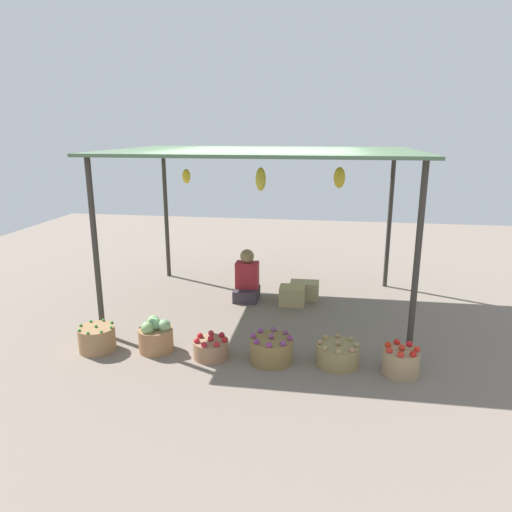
{
  "coord_description": "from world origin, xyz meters",
  "views": [
    {
      "loc": [
        0.89,
        -6.38,
        2.51
      ],
      "look_at": [
        0.0,
        -0.65,
        0.95
      ],
      "focal_mm": 32.9,
      "sensor_mm": 36.0,
      "label": 1
    }
  ],
  "objects_px": {
    "basket_red_tomatoes": "(401,361)",
    "wooden_crate_near_vendor": "(292,296)",
    "vendor_person": "(247,280)",
    "basket_green_chilies": "(97,339)",
    "basket_cabbages": "(156,336)",
    "basket_potatoes": "(338,354)",
    "basket_purple_onions": "(271,349)",
    "wooden_crate_stacked_rear": "(304,290)",
    "basket_red_apples": "(211,348)"
  },
  "relations": [
    {
      "from": "basket_red_tomatoes",
      "to": "wooden_crate_stacked_rear",
      "type": "bearing_deg",
      "value": 117.9
    },
    {
      "from": "wooden_crate_stacked_rear",
      "to": "basket_purple_onions",
      "type": "bearing_deg",
      "value": -96.92
    },
    {
      "from": "vendor_person",
      "to": "wooden_crate_stacked_rear",
      "type": "bearing_deg",
      "value": 10.12
    },
    {
      "from": "vendor_person",
      "to": "wooden_crate_stacked_rear",
      "type": "xyz_separation_m",
      "value": [
        0.87,
        0.15,
        -0.16
      ]
    },
    {
      "from": "wooden_crate_stacked_rear",
      "to": "basket_green_chilies",
      "type": "bearing_deg",
      "value": -137.27
    },
    {
      "from": "basket_purple_onions",
      "to": "wooden_crate_stacked_rear",
      "type": "height_order",
      "value": "basket_purple_onions"
    },
    {
      "from": "wooden_crate_stacked_rear",
      "to": "basket_cabbages",
      "type": "bearing_deg",
      "value": -128.5
    },
    {
      "from": "vendor_person",
      "to": "wooden_crate_near_vendor",
      "type": "height_order",
      "value": "vendor_person"
    },
    {
      "from": "basket_potatoes",
      "to": "basket_red_tomatoes",
      "type": "height_order",
      "value": "basket_red_tomatoes"
    },
    {
      "from": "vendor_person",
      "to": "basket_red_tomatoes",
      "type": "height_order",
      "value": "vendor_person"
    },
    {
      "from": "basket_purple_onions",
      "to": "wooden_crate_stacked_rear",
      "type": "xyz_separation_m",
      "value": [
        0.25,
        2.08,
        -0.01
      ]
    },
    {
      "from": "vendor_person",
      "to": "basket_green_chilies",
      "type": "relative_size",
      "value": 1.85
    },
    {
      "from": "basket_red_tomatoes",
      "to": "wooden_crate_near_vendor",
      "type": "distance_m",
      "value": 2.27
    },
    {
      "from": "vendor_person",
      "to": "basket_red_apples",
      "type": "xyz_separation_m",
      "value": [
        -0.08,
        -1.95,
        -0.19
      ]
    },
    {
      "from": "vendor_person",
      "to": "wooden_crate_stacked_rear",
      "type": "height_order",
      "value": "vendor_person"
    },
    {
      "from": "basket_green_chilies",
      "to": "wooden_crate_stacked_rear",
      "type": "relative_size",
      "value": 0.97
    },
    {
      "from": "wooden_crate_near_vendor",
      "to": "basket_purple_onions",
      "type": "bearing_deg",
      "value": -92.8
    },
    {
      "from": "basket_potatoes",
      "to": "basket_green_chilies",
      "type": "bearing_deg",
      "value": -178.27
    },
    {
      "from": "basket_red_tomatoes",
      "to": "wooden_crate_stacked_rear",
      "type": "height_order",
      "value": "basket_red_tomatoes"
    },
    {
      "from": "basket_green_chilies",
      "to": "basket_cabbages",
      "type": "relative_size",
      "value": 1.03
    },
    {
      "from": "vendor_person",
      "to": "basket_red_apples",
      "type": "height_order",
      "value": "vendor_person"
    },
    {
      "from": "wooden_crate_stacked_rear",
      "to": "wooden_crate_near_vendor",
      "type": "bearing_deg",
      "value": -119.22
    },
    {
      "from": "vendor_person",
      "to": "wooden_crate_near_vendor",
      "type": "xyz_separation_m",
      "value": [
        0.7,
        -0.14,
        -0.16
      ]
    },
    {
      "from": "wooden_crate_stacked_rear",
      "to": "vendor_person",
      "type": "bearing_deg",
      "value": -169.88
    },
    {
      "from": "basket_red_apples",
      "to": "basket_red_tomatoes",
      "type": "distance_m",
      "value": 2.08
    },
    {
      "from": "basket_cabbages",
      "to": "basket_potatoes",
      "type": "height_order",
      "value": "basket_cabbages"
    },
    {
      "from": "basket_potatoes",
      "to": "basket_red_tomatoes",
      "type": "relative_size",
      "value": 1.22
    },
    {
      "from": "basket_red_tomatoes",
      "to": "wooden_crate_stacked_rear",
      "type": "distance_m",
      "value": 2.43
    },
    {
      "from": "basket_red_tomatoes",
      "to": "wooden_crate_stacked_rear",
      "type": "xyz_separation_m",
      "value": [
        -1.14,
        2.15,
        -0.01
      ]
    },
    {
      "from": "basket_green_chilies",
      "to": "basket_purple_onions",
      "type": "relative_size",
      "value": 0.87
    },
    {
      "from": "vendor_person",
      "to": "basket_potatoes",
      "type": "xyz_separation_m",
      "value": [
        1.35,
        -1.89,
        -0.18
      ]
    },
    {
      "from": "basket_cabbages",
      "to": "basket_potatoes",
      "type": "relative_size",
      "value": 0.87
    },
    {
      "from": "basket_red_apples",
      "to": "wooden_crate_near_vendor",
      "type": "distance_m",
      "value": 1.97
    },
    {
      "from": "basket_green_chilies",
      "to": "wooden_crate_near_vendor",
      "type": "relative_size",
      "value": 1.15
    },
    {
      "from": "vendor_person",
      "to": "basket_purple_onions",
      "type": "xyz_separation_m",
      "value": [
        0.61,
        -1.93,
        -0.16
      ]
    },
    {
      "from": "basket_red_apples",
      "to": "wooden_crate_near_vendor",
      "type": "xyz_separation_m",
      "value": [
        0.78,
        1.81,
        0.03
      ]
    },
    {
      "from": "basket_cabbages",
      "to": "wooden_crate_near_vendor",
      "type": "distance_m",
      "value": 2.27
    },
    {
      "from": "basket_cabbages",
      "to": "wooden_crate_near_vendor",
      "type": "xyz_separation_m",
      "value": [
        1.46,
        1.74,
        -0.04
      ]
    },
    {
      "from": "basket_potatoes",
      "to": "basket_cabbages",
      "type": "bearing_deg",
      "value": 179.7
    },
    {
      "from": "basket_red_tomatoes",
      "to": "wooden_crate_near_vendor",
      "type": "relative_size",
      "value": 1.05
    },
    {
      "from": "vendor_person",
      "to": "wooden_crate_stacked_rear",
      "type": "distance_m",
      "value": 0.9
    },
    {
      "from": "basket_cabbages",
      "to": "basket_red_apples",
      "type": "height_order",
      "value": "basket_cabbages"
    },
    {
      "from": "basket_green_chilies",
      "to": "basket_cabbages",
      "type": "height_order",
      "value": "basket_cabbages"
    },
    {
      "from": "basket_purple_onions",
      "to": "wooden_crate_stacked_rear",
      "type": "bearing_deg",
      "value": 83.08
    },
    {
      "from": "basket_purple_onions",
      "to": "wooden_crate_near_vendor",
      "type": "bearing_deg",
      "value": 87.2
    },
    {
      "from": "basket_green_chilies",
      "to": "basket_red_apples",
      "type": "distance_m",
      "value": 1.37
    },
    {
      "from": "wooden_crate_near_vendor",
      "to": "vendor_person",
      "type": "bearing_deg",
      "value": 168.62
    },
    {
      "from": "basket_green_chilies",
      "to": "basket_red_apples",
      "type": "xyz_separation_m",
      "value": [
        1.37,
        0.03,
        -0.04
      ]
    },
    {
      "from": "basket_red_tomatoes",
      "to": "wooden_crate_near_vendor",
      "type": "xyz_separation_m",
      "value": [
        -1.3,
        1.85,
        -0.0
      ]
    },
    {
      "from": "vendor_person",
      "to": "basket_cabbages",
      "type": "xyz_separation_m",
      "value": [
        -0.75,
        -1.88,
        -0.12
      ]
    }
  ]
}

